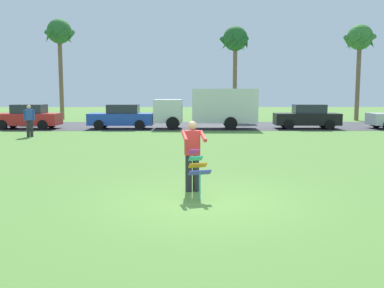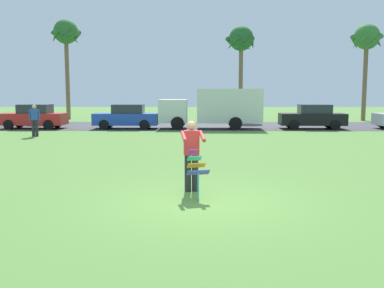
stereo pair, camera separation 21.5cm
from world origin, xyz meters
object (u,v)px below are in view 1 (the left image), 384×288
Objects in this scene: palm_tree_left_near at (59,36)px; parked_car_red at (28,117)px; parked_car_black at (307,117)px; palm_tree_centre_far at (360,41)px; person_kite_flyer at (192,153)px; kite_held at (198,167)px; parked_truck_white_box at (212,107)px; parked_car_blue at (122,117)px; palm_tree_right_near at (235,42)px; person_walker_near at (29,120)px.

parked_car_red is at bearing -86.73° from palm_tree_left_near.
palm_tree_centre_far is (6.47, 8.36, 5.85)m from parked_car_black.
palm_tree_left_near is at bearing 111.96° from person_kite_flyer.
palm_tree_left_near is (-18.94, 9.71, 6.44)m from parked_car_black.
kite_held is (0.12, -0.70, -0.22)m from person_kite_flyer.
palm_tree_left_near is at bearing 142.51° from parked_truck_white_box.
parked_car_blue is at bearing -179.99° from parked_truck_white_box.
palm_tree_right_near is at bearing 174.08° from palm_tree_centre_far.
kite_held is at bearing -60.21° from parked_car_red.
parked_car_blue is 13.92m from palm_tree_right_near.
palm_tree_right_near is at bearing 81.98° from person_kite_flyer.
palm_tree_centre_far is at bearing 30.51° from person_walker_near.
person_kite_flyer is 21.08m from parked_car_red.
parked_truck_white_box is at bearing -104.70° from palm_tree_right_near.
palm_tree_left_near is 25.45m from palm_tree_centre_far.
palm_tree_right_near is (8.41, 9.42, 5.85)m from parked_car_blue.
person_kite_flyer is 1.57× the size of kite_held.
person_kite_flyer is 0.41× the size of parked_car_blue.
parked_car_blue is 12.23m from parked_car_black.
parked_truck_white_box is at bearing 26.87° from person_walker_near.
kite_held is 19.43m from parked_car_blue.
parked_car_red is 0.53× the size of palm_tree_centre_far.
palm_tree_left_near is (-11.24, 27.88, 6.26)m from person_kite_flyer.
kite_held is at bearing -117.31° from palm_tree_centre_far.
parked_car_red is 18.31m from palm_tree_right_near.
parked_car_black is 0.53× the size of palm_tree_centre_far.
kite_held is 31.20m from palm_tree_centre_far.
person_walker_near is (-4.18, -5.13, 0.16)m from parked_car_blue.
kite_held is 0.26× the size of parked_car_black.
parked_truck_white_box is at bearing 0.01° from parked_car_red.
parked_truck_white_box is at bearing 179.98° from parked_car_black.
palm_tree_right_near is at bearing 112.06° from parked_car_black.
parked_car_black is 0.53× the size of palm_tree_right_near.
parked_car_red is at bearing 111.12° from person_walker_near.
parked_car_red is 11.66m from palm_tree_left_near.
palm_tree_right_near is (2.47, 9.42, 5.22)m from parked_truck_white_box.
parked_car_black is 22.24m from palm_tree_left_near.
person_kite_flyer reaches higher than parked_car_blue.
person_walker_near is (-10.12, -5.13, -0.48)m from parked_truck_white_box.
parked_truck_white_box reaches higher than parked_car_blue.
parked_car_red is 0.63× the size of parked_truck_white_box.
person_kite_flyer is 0.22× the size of palm_tree_right_near.
parked_car_blue is at bearing 103.99° from person_kite_flyer.
kite_held is 0.64× the size of person_walker_near.
palm_tree_right_near is 4.63× the size of person_walker_near.
person_walker_near reaches higher than kite_held.
parked_truck_white_box is at bearing -37.49° from palm_tree_left_near.
person_kite_flyer is at bearing -59.54° from parked_car_red.
person_kite_flyer is 0.22× the size of palm_tree_centre_far.
palm_tree_right_near is (-3.82, 9.42, 5.85)m from parked_car_black.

